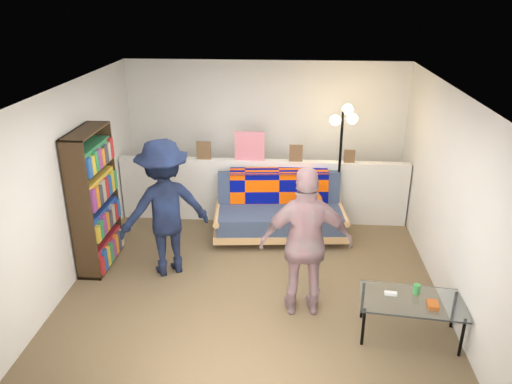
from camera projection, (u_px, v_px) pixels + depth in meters
ground at (254, 280)px, 6.32m from camera, size 5.00×5.00×0.00m
room_shell at (256, 143)px, 6.11m from camera, size 4.60×5.05×2.45m
half_wall_ledge at (263, 191)px, 7.79m from camera, size 4.45×0.15×1.00m
ledge_decor at (248, 149)px, 7.53m from camera, size 2.97×0.02×0.45m
futon_sofa at (281, 212)px, 7.33m from camera, size 1.99×1.08×0.82m
bookshelf at (95, 204)px, 6.42m from camera, size 0.31×0.92×1.83m
coffee_table at (412, 302)px, 5.17m from camera, size 1.13×0.70×0.56m
floor_lamp at (342, 143)px, 7.24m from camera, size 0.37×0.35×1.90m
person_left at (165, 208)px, 6.22m from camera, size 1.32×1.13×1.77m
person_right at (306, 243)px, 5.41m from camera, size 1.05×0.51×1.73m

